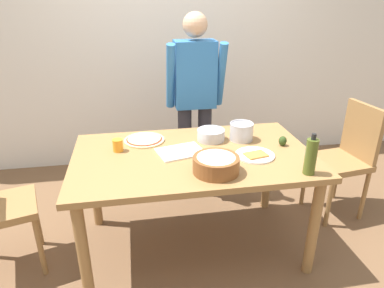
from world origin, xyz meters
TOP-DOWN VIEW (x-y plane):
  - ground at (0.00, 0.00)m, footprint 8.00×8.00m
  - wall_back at (0.00, 1.60)m, footprint 5.60×0.10m
  - dining_table at (0.00, 0.00)m, footprint 1.60×0.96m
  - person_cook at (0.15, 0.76)m, footprint 0.49×0.25m
  - chair_wooden_right at (1.32, 0.24)m, footprint 0.45×0.45m
  - pizza_raw_on_board at (-0.31, 0.28)m, footprint 0.29×0.29m
  - plate_with_slice at (0.40, -0.11)m, footprint 0.26×0.26m
  - popcorn_bowl at (0.09, -0.28)m, footprint 0.28×0.28m
  - mixing_bowl_steel at (0.17, 0.21)m, footprint 0.20×0.20m
  - olive_oil_bottle at (0.63, -0.39)m, footprint 0.07×0.07m
  - steel_pot at (0.39, 0.18)m, footprint 0.17×0.17m
  - cup_orange at (-0.50, 0.13)m, footprint 0.07×0.07m
  - cutting_board_white at (-0.08, 0.03)m, footprint 0.34×0.29m
  - avocado at (0.64, 0.03)m, footprint 0.06×0.06m

SIDE VIEW (x-z plane):
  - ground at x=0.00m, z-range 0.00..0.00m
  - chair_wooden_right at x=1.32m, z-range 0.07..1.02m
  - dining_table at x=0.00m, z-range 0.29..1.05m
  - cutting_board_white at x=-0.08m, z-range 0.76..0.77m
  - plate_with_slice at x=0.40m, z-range 0.76..0.78m
  - pizza_raw_on_board at x=-0.31m, z-range 0.76..0.78m
  - avocado at x=0.64m, z-range 0.76..0.83m
  - mixing_bowl_steel at x=0.17m, z-range 0.76..0.84m
  - cup_orange at x=-0.50m, z-range 0.76..0.84m
  - popcorn_bowl at x=0.09m, z-range 0.76..0.88m
  - steel_pot at x=0.39m, z-range 0.76..0.89m
  - olive_oil_bottle at x=0.63m, z-range 0.75..1.00m
  - person_cook at x=0.15m, z-range 0.13..1.75m
  - wall_back at x=0.00m, z-range 0.00..2.60m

